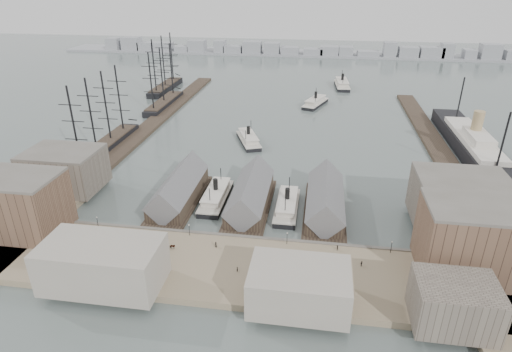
% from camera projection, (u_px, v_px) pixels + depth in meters
% --- Properties ---
extents(ground, '(900.00, 900.00, 0.00)m').
position_uv_depth(ground, '(242.00, 233.00, 136.67)').
color(ground, '#4C5855').
rests_on(ground, ground).
extents(quay, '(180.00, 30.00, 2.00)m').
position_uv_depth(quay, '(229.00, 268.00, 118.37)').
color(quay, '#7D6D54').
rests_on(quay, ground).
extents(seawall, '(180.00, 1.20, 2.30)m').
position_uv_depth(seawall, '(239.00, 238.00, 131.53)').
color(seawall, '#59544C').
rests_on(seawall, ground).
extents(west_wharf, '(10.00, 220.00, 1.60)m').
position_uv_depth(west_wharf, '(153.00, 123.00, 235.00)').
color(west_wharf, '#2D231C').
rests_on(west_wharf, ground).
extents(east_wharf, '(10.00, 180.00, 1.60)m').
position_uv_depth(east_wharf, '(435.00, 144.00, 206.04)').
color(east_wharf, '#2D231C').
rests_on(east_wharf, ground).
extents(ferry_shed_west, '(14.00, 42.00, 12.60)m').
position_uv_depth(ferry_shed_west, '(179.00, 190.00, 153.33)').
color(ferry_shed_west, '#2D231C').
rests_on(ferry_shed_west, ground).
extents(ferry_shed_center, '(14.00, 42.00, 12.60)m').
position_uv_depth(ferry_shed_center, '(250.00, 195.00, 149.76)').
color(ferry_shed_center, '#2D231C').
rests_on(ferry_shed_center, ground).
extents(ferry_shed_east, '(14.00, 42.00, 12.60)m').
position_uv_depth(ferry_shed_east, '(325.00, 201.00, 146.20)').
color(ferry_shed_east, '#2D231C').
rests_on(ferry_shed_east, ground).
extents(warehouse_west_front, '(32.00, 18.00, 18.00)m').
position_uv_depth(warehouse_west_front, '(10.00, 204.00, 130.84)').
color(warehouse_west_front, brown).
rests_on(warehouse_west_front, west_land).
extents(warehouse_west_back, '(26.00, 20.00, 14.00)m').
position_uv_depth(warehouse_west_back, '(65.00, 170.00, 158.50)').
color(warehouse_west_back, '#60564C').
rests_on(warehouse_west_back, west_land).
extents(warehouse_east_front, '(30.00, 18.00, 19.00)m').
position_uv_depth(warehouse_east_front, '(480.00, 241.00, 111.97)').
color(warehouse_east_front, brown).
rests_on(warehouse_east_front, east_land).
extents(warehouse_east_back, '(28.00, 20.00, 15.00)m').
position_uv_depth(warehouse_east_back, '(459.00, 200.00, 136.68)').
color(warehouse_east_back, '#60564C').
rests_on(warehouse_east_back, east_land).
extents(street_bldg_center, '(24.00, 16.00, 10.00)m').
position_uv_depth(street_bldg_center, '(299.00, 287.00, 102.34)').
color(street_bldg_center, gray).
rests_on(street_bldg_center, quay).
extents(street_bldg_west, '(30.00, 16.00, 12.00)m').
position_uv_depth(street_bldg_west, '(103.00, 264.00, 108.77)').
color(street_bldg_west, gray).
rests_on(street_bldg_west, quay).
extents(street_bldg_east, '(18.00, 14.00, 11.00)m').
position_uv_depth(street_bldg_east, '(454.00, 304.00, 96.43)').
color(street_bldg_east, '#60564C').
rests_on(street_bldg_east, quay).
extents(lamp_post_far_w, '(0.44, 0.44, 3.92)m').
position_uv_depth(lamp_post_far_w, '(97.00, 220.00, 134.57)').
color(lamp_post_far_w, black).
rests_on(lamp_post_far_w, quay).
extents(lamp_post_near_w, '(0.44, 0.44, 3.92)m').
position_uv_depth(lamp_post_near_w, '(189.00, 228.00, 130.45)').
color(lamp_post_near_w, black).
rests_on(lamp_post_near_w, quay).
extents(lamp_post_near_e, '(0.44, 0.44, 3.92)m').
position_uv_depth(lamp_post_near_e, '(287.00, 236.00, 126.34)').
color(lamp_post_near_e, black).
rests_on(lamp_post_near_e, quay).
extents(lamp_post_far_e, '(0.44, 0.44, 3.92)m').
position_uv_depth(lamp_post_far_e, '(392.00, 245.00, 122.22)').
color(lamp_post_far_e, black).
rests_on(lamp_post_far_e, quay).
extents(far_shore, '(500.00, 40.00, 15.72)m').
position_uv_depth(far_shore, '(299.00, 51.00, 433.82)').
color(far_shore, gray).
rests_on(far_shore, ground).
extents(ferry_docked_west, '(7.89, 26.28, 9.39)m').
position_uv_depth(ferry_docked_west, '(216.00, 196.00, 154.67)').
color(ferry_docked_west, black).
rests_on(ferry_docked_west, ground).
extents(ferry_docked_east, '(7.59, 25.29, 9.03)m').
position_uv_depth(ferry_docked_east, '(287.00, 205.00, 148.67)').
color(ferry_docked_east, black).
rests_on(ferry_docked_east, ground).
extents(ferry_open_near, '(16.45, 26.37, 9.06)m').
position_uv_depth(ferry_open_near, '(248.00, 139.00, 208.36)').
color(ferry_open_near, black).
rests_on(ferry_open_near, ground).
extents(ferry_open_mid, '(16.41, 27.68, 9.48)m').
position_uv_depth(ferry_open_mid, '(315.00, 102.00, 267.51)').
color(ferry_open_mid, black).
rests_on(ferry_open_mid, ground).
extents(ferry_open_far, '(11.24, 30.50, 10.68)m').
position_uv_depth(ferry_open_far, '(342.00, 84.00, 310.33)').
color(ferry_open_far, black).
rests_on(ferry_open_far, ground).
extents(sailing_ship_near, '(8.69, 59.84, 35.71)m').
position_uv_depth(sailing_ship_near, '(104.00, 146.00, 198.55)').
color(sailing_ship_near, black).
rests_on(sailing_ship_near, ground).
extents(sailing_ship_mid, '(8.70, 50.27, 35.77)m').
position_uv_depth(sailing_ship_mid, '(164.00, 102.00, 265.90)').
color(sailing_ship_mid, black).
rests_on(sailing_ship_mid, ground).
extents(sailing_ship_far, '(9.06, 50.34, 37.25)m').
position_uv_depth(sailing_ship_far, '(165.00, 86.00, 303.50)').
color(sailing_ship_far, black).
rests_on(sailing_ship_far, ground).
extents(ocean_steamer, '(13.86, 101.27, 20.25)m').
position_uv_depth(ocean_steamer, '(472.00, 145.00, 194.46)').
color(ocean_steamer, black).
rests_on(ocean_steamer, ground).
extents(tram, '(4.35, 10.63, 3.67)m').
position_uv_depth(tram, '(446.00, 273.00, 112.11)').
color(tram, black).
rests_on(tram, quay).
extents(horse_cart_left, '(4.60, 1.50, 1.54)m').
position_uv_depth(horse_cart_left, '(77.00, 235.00, 130.37)').
color(horse_cart_left, black).
rests_on(horse_cart_left, quay).
extents(horse_cart_center, '(4.81, 1.69, 1.42)m').
position_uv_depth(horse_cart_center, '(169.00, 246.00, 125.10)').
color(horse_cart_center, black).
rests_on(horse_cart_center, quay).
extents(horse_cart_right, '(4.80, 3.34, 1.59)m').
position_uv_depth(horse_cart_right, '(313.00, 282.00, 110.55)').
color(horse_cart_right, black).
rests_on(horse_cart_right, quay).
extents(pedestrian_0, '(0.70, 0.80, 1.82)m').
position_uv_depth(pedestrian_0, '(55.00, 235.00, 130.15)').
color(pedestrian_0, black).
rests_on(pedestrian_0, quay).
extents(pedestrian_1, '(0.70, 0.88, 1.74)m').
position_uv_depth(pedestrian_1, '(89.00, 245.00, 125.50)').
color(pedestrian_1, black).
rests_on(pedestrian_1, quay).
extents(pedestrian_2, '(1.31, 1.32, 1.83)m').
position_uv_depth(pedestrian_2, '(159.00, 242.00, 126.55)').
color(pedestrian_2, black).
rests_on(pedestrian_2, quay).
extents(pedestrian_3, '(1.00, 0.60, 1.60)m').
position_uv_depth(pedestrian_3, '(152.00, 268.00, 115.63)').
color(pedestrian_3, black).
rests_on(pedestrian_3, quay).
extents(pedestrian_4, '(0.96, 1.02, 1.75)m').
position_uv_depth(pedestrian_4, '(216.00, 245.00, 125.59)').
color(pedestrian_4, black).
rests_on(pedestrian_4, quay).
extents(pedestrian_5, '(0.71, 0.71, 1.59)m').
position_uv_depth(pedestrian_5, '(237.00, 269.00, 115.18)').
color(pedestrian_5, black).
rests_on(pedestrian_5, quay).
extents(pedestrian_6, '(0.96, 0.98, 1.59)m').
position_uv_depth(pedestrian_6, '(337.00, 248.00, 124.24)').
color(pedestrian_6, black).
rests_on(pedestrian_6, quay).
extents(pedestrian_7, '(1.31, 0.96, 1.81)m').
position_uv_depth(pedestrian_7, '(343.00, 279.00, 111.34)').
color(pedestrian_7, black).
rests_on(pedestrian_7, quay).
extents(pedestrian_8, '(0.89, 1.00, 1.63)m').
position_uv_depth(pedestrian_8, '(361.00, 264.00, 117.40)').
color(pedestrian_8, black).
rests_on(pedestrian_8, quay).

